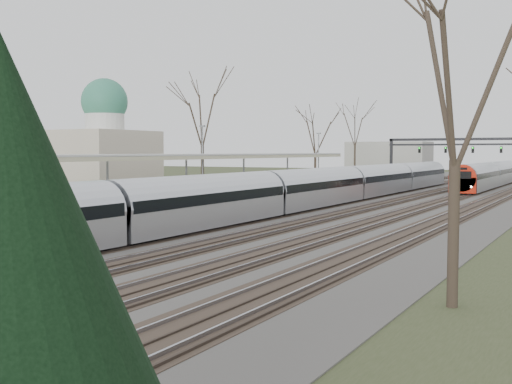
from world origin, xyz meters
TOP-DOWN VIEW (x-y plane):
  - track_bed at (0.26, 55.00)m, footprint 24.00×160.00m
  - platform at (-9.05, 37.50)m, footprint 3.50×69.00m
  - canopy at (-9.05, 32.99)m, footprint 4.10×50.00m
  - dome_building at (-21.71, 38.00)m, footprint 10.00×8.00m
  - signal_gantry at (0.29, 84.99)m, footprint 21.00×0.59m
  - tree_west_far at (-17.00, 48.00)m, footprint 5.50×5.50m
  - tree_east_near at (13.00, 15.00)m, footprint 4.50×4.50m
  - train_near at (-2.50, 40.83)m, footprint 2.62×75.21m
  - train_far at (4.50, 82.42)m, footprint 2.62×45.21m

SIDE VIEW (x-z plane):
  - track_bed at x=0.26m, z-range -0.05..0.17m
  - platform at x=-9.05m, z-range 0.00..1.00m
  - train_near at x=-2.50m, z-range -0.05..3.00m
  - train_far at x=4.50m, z-range -0.05..3.00m
  - dome_building at x=-21.71m, z-range -1.43..8.87m
  - canopy at x=-9.05m, z-range 2.37..5.48m
  - signal_gantry at x=0.29m, z-range 1.87..7.95m
  - tree_east_near at x=13.00m, z-range 1.92..11.19m
  - tree_west_far at x=-17.00m, z-range 2.35..13.68m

